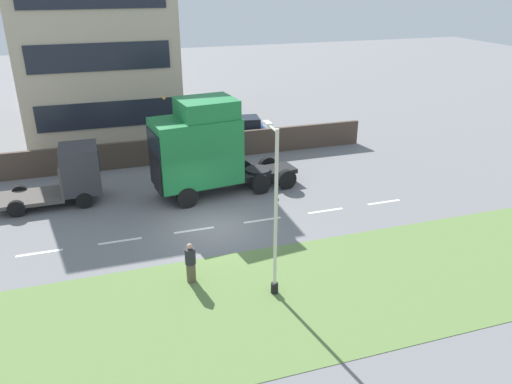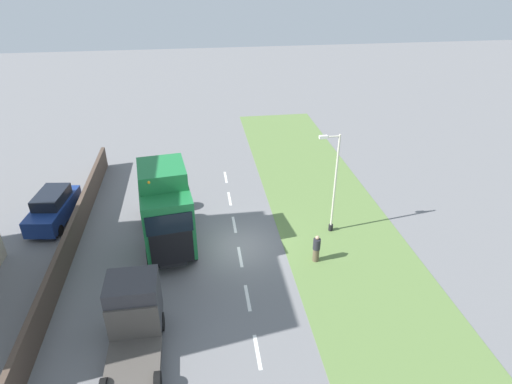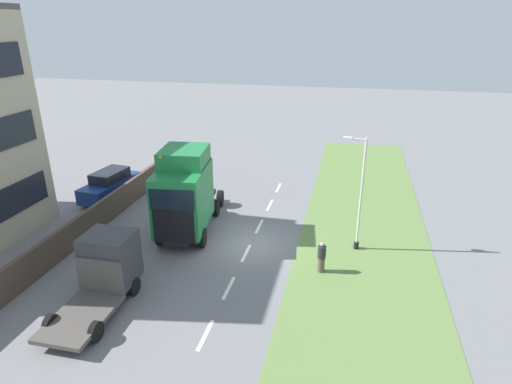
{
  "view_description": "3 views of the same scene",
  "coord_description": "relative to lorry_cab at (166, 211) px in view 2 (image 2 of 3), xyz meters",
  "views": [
    {
      "loc": [
        -19.5,
        4.36,
        10.39
      ],
      "look_at": [
        -0.15,
        -1.94,
        1.53
      ],
      "focal_mm": 35.0,
      "sensor_mm": 36.0,
      "label": 1
    },
    {
      "loc": [
        1.8,
        19.34,
        14.2
      ],
      "look_at": [
        -1.18,
        -1.26,
        2.73
      ],
      "focal_mm": 30.0,
      "sensor_mm": 36.0,
      "label": 2
    },
    {
      "loc": [
        -4.85,
        19.75,
        11.26
      ],
      "look_at": [
        0.03,
        -1.57,
        2.46
      ],
      "focal_mm": 30.0,
      "sensor_mm": 36.0,
      "label": 3
    }
  ],
  "objects": [
    {
      "name": "ground_plane",
      "position": [
        -3.73,
        0.35,
        -2.49
      ],
      "size": [
        120.0,
        120.0,
        0.0
      ],
      "primitive_type": "plane",
      "color": "slate",
      "rests_on": "ground"
    },
    {
      "name": "grass_verge",
      "position": [
        -9.73,
        0.35,
        -2.48
      ],
      "size": [
        7.0,
        44.0,
        0.01
      ],
      "color": "#607F42",
      "rests_on": "ground"
    },
    {
      "name": "lane_markings",
      "position": [
        -3.73,
        -0.35,
        -2.49
      ],
      "size": [
        0.16,
        17.8,
        0.0
      ],
      "color": "white",
      "rests_on": "ground"
    },
    {
      "name": "boundary_wall",
      "position": [
        5.27,
        0.35,
        -1.71
      ],
      "size": [
        0.25,
        24.0,
        1.56
      ],
      "color": "#4C3D33",
      "rests_on": "ground"
    },
    {
      "name": "lorry_cab",
      "position": [
        0.0,
        0.0,
        0.0
      ],
      "size": [
        3.4,
        7.77,
        5.09
      ],
      "rotation": [
        0.0,
        0.0,
        0.13
      ],
      "color": "black",
      "rests_on": "ground"
    },
    {
      "name": "flatbed_truck",
      "position": [
        1.15,
        6.23,
        -1.01
      ],
      "size": [
        2.19,
        5.11,
        2.84
      ],
      "rotation": [
        0.0,
        0.0,
        3.15
      ],
      "color": "#333338",
      "rests_on": "ground"
    },
    {
      "name": "parked_car",
      "position": [
        7.01,
        -3.92,
        -1.54
      ],
      "size": [
        2.34,
        4.79,
        1.94
      ],
      "rotation": [
        0.0,
        0.0,
        -0.13
      ],
      "color": "navy",
      "rests_on": "ground"
    },
    {
      "name": "lamp_post",
      "position": [
        -9.2,
        -0.52,
        0.39
      ],
      "size": [
        1.25,
        0.26,
        6.05
      ],
      "color": "black",
      "rests_on": "ground"
    },
    {
      "name": "pedestrian",
      "position": [
        -7.68,
        2.15,
        -1.72
      ],
      "size": [
        0.39,
        0.39,
        1.59
      ],
      "color": "brown",
      "rests_on": "ground"
    }
  ]
}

